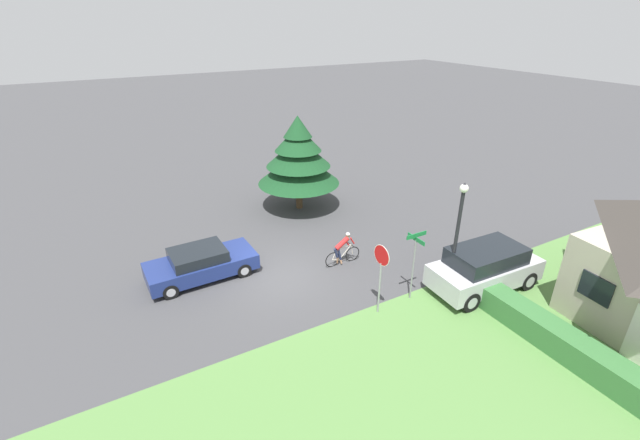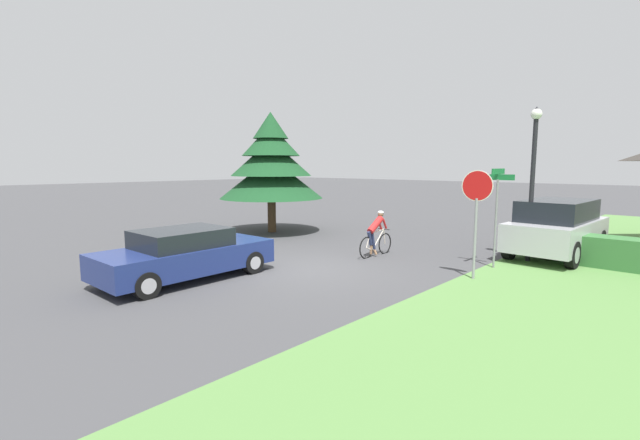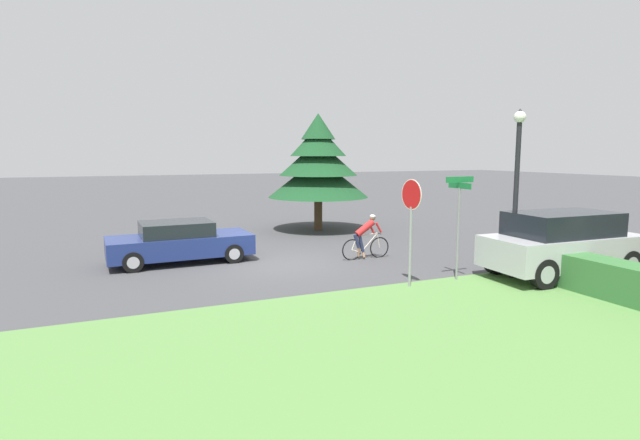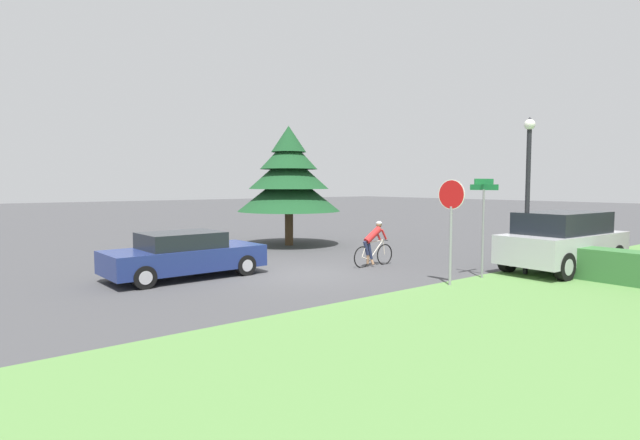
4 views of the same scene
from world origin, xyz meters
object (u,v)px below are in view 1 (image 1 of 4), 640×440
cyclist (343,249)px  parked_suv_right (485,268)px  sedan_left_lane (201,264)px  street_lamp (458,227)px  stop_sign (381,265)px  conifer_tall_near (298,158)px  street_name_sign (414,254)px

cyclist → parked_suv_right: size_ratio=0.38×
sedan_left_lane → street_lamp: bearing=-36.8°
parked_suv_right → street_lamp: street_lamp is taller
sedan_left_lane → cyclist: cyclist is taller
cyclist → stop_sign: stop_sign is taller
sedan_left_lane → parked_suv_right: (6.22, 9.58, 0.29)m
cyclist → parked_suv_right: 5.81m
cyclist → sedan_left_lane: bearing=161.1°
street_lamp → stop_sign: bearing=-96.5°
stop_sign → conifer_tall_near: conifer_tall_near is taller
sedan_left_lane → street_name_sign: 8.63m
street_lamp → parked_suv_right: bearing=73.5°
parked_suv_right → stop_sign: 4.73m
parked_suv_right → street_lamp: 2.43m
parked_suv_right → street_name_sign: (-0.85, -2.96, 1.01)m
sedan_left_lane → conifer_tall_near: bearing=31.8°
street_name_sign → conifer_tall_near: conifer_tall_near is taller
sedan_left_lane → cyclist: (1.93, 5.68, 0.06)m
parked_suv_right → street_name_sign: bearing=166.2°
street_lamp → street_name_sign: 1.87m
cyclist → street_lamp: (3.88, 2.51, 2.17)m
stop_sign → street_lamp: street_lamp is taller
street_name_sign → conifer_tall_near: bearing=179.3°
street_name_sign → parked_suv_right: bearing=73.9°
stop_sign → conifer_tall_near: bearing=-14.2°
street_lamp → conifer_tall_near: size_ratio=0.89×
stop_sign → street_name_sign: size_ratio=0.99×
conifer_tall_near → street_lamp: bearing=8.1°
cyclist → street_lamp: 5.11m
cyclist → stop_sign: (3.53, -0.64, 1.30)m
cyclist → parked_suv_right: (4.30, 3.90, 0.23)m
street_lamp → cyclist: bearing=-147.1°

